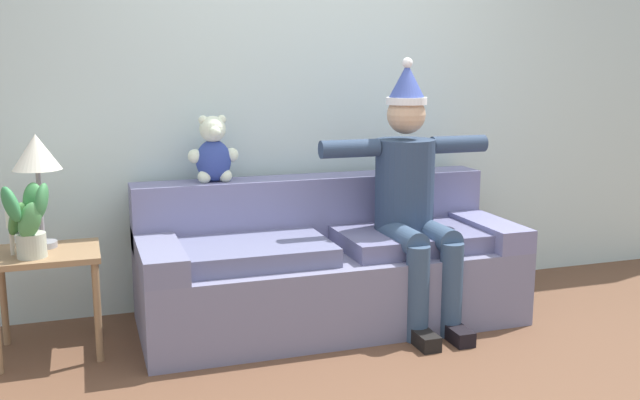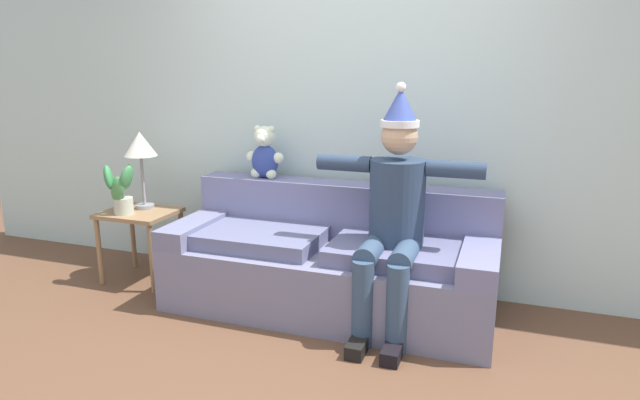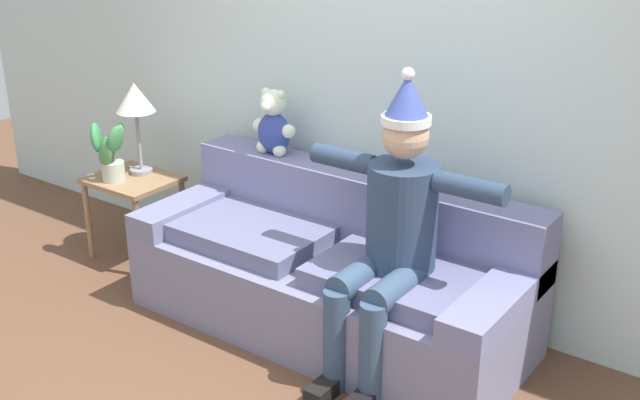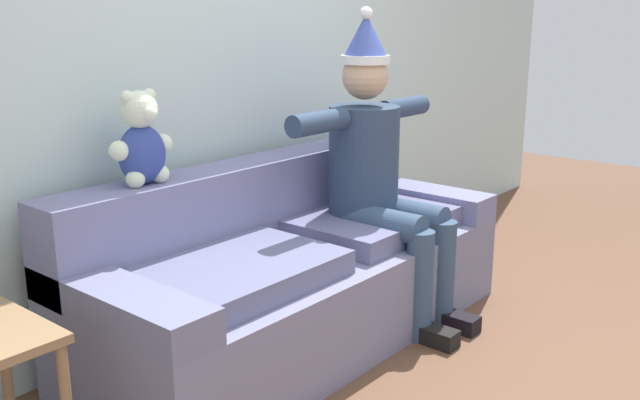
{
  "view_description": "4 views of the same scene",
  "coord_description": "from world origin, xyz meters",
  "views": [
    {
      "loc": [
        -1.31,
        -2.74,
        1.47
      ],
      "look_at": [
        -0.1,
        0.88,
        0.74
      ],
      "focal_mm": 40.32,
      "sensor_mm": 36.0,
      "label": 1
    },
    {
      "loc": [
        1.07,
        -2.21,
        1.57
      ],
      "look_at": [
        -0.04,
        0.92,
        0.76
      ],
      "focal_mm": 30.31,
      "sensor_mm": 36.0,
      "label": 2
    },
    {
      "loc": [
        2.15,
        -2.08,
        2.28
      ],
      "look_at": [
        -0.04,
        0.97,
        0.75
      ],
      "focal_mm": 44.66,
      "sensor_mm": 36.0,
      "label": 3
    },
    {
      "loc": [
        -2.26,
        -1.02,
        1.46
      ],
      "look_at": [
        -0.06,
        0.83,
        0.7
      ],
      "focal_mm": 39.55,
      "sensor_mm": 36.0,
      "label": 4
    }
  ],
  "objects": [
    {
      "name": "ground_plane",
      "position": [
        0.0,
        0.0,
        0.0
      ],
      "size": [
        10.0,
        10.0,
        0.0
      ],
      "primitive_type": "plane",
      "color": "brown"
    },
    {
      "name": "couch",
      "position": [
        0.0,
        1.04,
        0.32
      ],
      "size": [
        2.14,
        0.86,
        0.8
      ],
      "color": "slate",
      "rests_on": "ground_plane"
    },
    {
      "name": "teddy_bear",
      "position": [
        -0.6,
        1.3,
        0.97
      ],
      "size": [
        0.29,
        0.17,
        0.38
      ],
      "color": "#2F4396",
      "rests_on": "couch"
    },
    {
      "name": "person_seated",
      "position": [
        0.44,
        0.88,
        0.75
      ],
      "size": [
        1.02,
        0.77,
        1.5
      ],
      "color": "#2B3C56",
      "rests_on": "ground_plane"
    },
    {
      "name": "back_wall",
      "position": [
        0.0,
        1.55,
        1.35
      ],
      "size": [
        7.0,
        0.1,
        2.7
      ],
      "primitive_type": "cube",
      "color": "silver",
      "rests_on": "ground_plane"
    },
    {
      "name": "table_lamp",
      "position": [
        -1.52,
        1.1,
        1.0
      ],
      "size": [
        0.24,
        0.24,
        0.58
      ],
      "color": "gray",
      "rests_on": "side_table"
    },
    {
      "name": "side_table",
      "position": [
        -1.51,
        1.01,
        0.45
      ],
      "size": [
        0.52,
        0.44,
        0.54
      ],
      "color": "#936F4C",
      "rests_on": "ground_plane"
    },
    {
      "name": "candle_tall",
      "position": [
        -1.66,
        0.99,
        0.69
      ],
      "size": [
        0.04,
        0.04,
        0.24
      ],
      "color": "beige",
      "rests_on": "side_table"
    },
    {
      "name": "potted_plant",
      "position": [
        -1.57,
        0.91,
        0.73
      ],
      "size": [
        0.26,
        0.24,
        0.38
      ],
      "color": "#B5BCA7",
      "rests_on": "side_table"
    }
  ]
}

